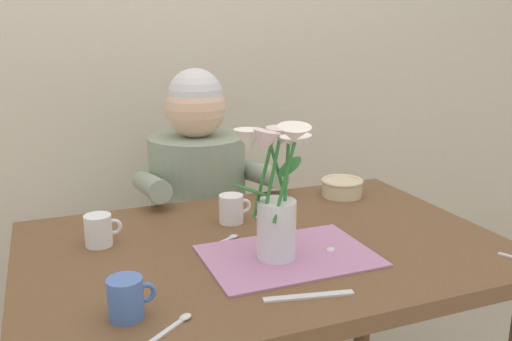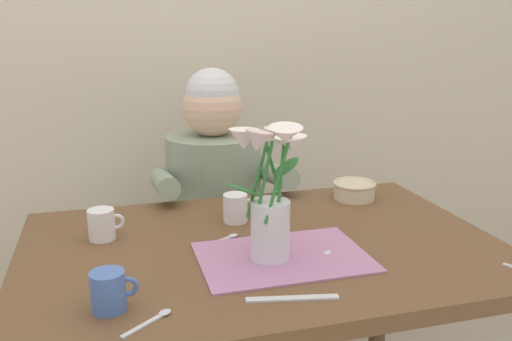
% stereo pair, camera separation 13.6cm
% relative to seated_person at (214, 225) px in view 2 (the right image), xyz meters
% --- Properties ---
extents(wood_panel_backdrop, '(4.00, 0.10, 2.50)m').
position_rel_seated_person_xyz_m(wood_panel_backdrop, '(0.00, 0.43, 0.69)').
color(wood_panel_backdrop, beige).
rests_on(wood_panel_backdrop, ground_plane).
extents(dining_table, '(1.20, 0.80, 0.74)m').
position_rel_seated_person_xyz_m(dining_table, '(0.00, -0.62, 0.08)').
color(dining_table, brown).
rests_on(dining_table, ground_plane).
extents(seated_person, '(0.45, 0.47, 1.14)m').
position_rel_seated_person_xyz_m(seated_person, '(0.00, 0.00, 0.00)').
color(seated_person, '#4C4C56').
rests_on(seated_person, ground_plane).
extents(striped_placemat, '(0.40, 0.28, 0.00)m').
position_rel_seated_person_xyz_m(striped_placemat, '(0.03, -0.71, 0.18)').
color(striped_placemat, '#B275A3').
rests_on(striped_placemat, dining_table).
extents(flower_vase, '(0.21, 0.23, 0.33)m').
position_rel_seated_person_xyz_m(flower_vase, '(-0.00, -0.70, 0.35)').
color(flower_vase, silver).
rests_on(flower_vase, dining_table).
extents(ceramic_bowl, '(0.14, 0.14, 0.06)m').
position_rel_seated_person_xyz_m(ceramic_bowl, '(0.39, -0.34, 0.21)').
color(ceramic_bowl, beige).
rests_on(ceramic_bowl, dining_table).
extents(dinner_knife, '(0.19, 0.05, 0.00)m').
position_rel_seated_person_xyz_m(dinner_knife, '(-0.02, -0.91, 0.18)').
color(dinner_knife, silver).
rests_on(dinner_knife, dining_table).
extents(coffee_cup, '(0.09, 0.07, 0.08)m').
position_rel_seated_person_xyz_m(coffee_cup, '(-0.38, -0.85, 0.22)').
color(coffee_cup, '#476BB7').
rests_on(coffee_cup, dining_table).
extents(ceramic_mug, '(0.09, 0.07, 0.08)m').
position_rel_seated_person_xyz_m(ceramic_mug, '(-0.39, -0.47, 0.22)').
color(ceramic_mug, silver).
rests_on(ceramic_mug, dining_table).
extents(tea_cup, '(0.09, 0.07, 0.08)m').
position_rel_seated_person_xyz_m(tea_cup, '(-0.02, -0.44, 0.22)').
color(tea_cup, silver).
rests_on(tea_cup, dining_table).
extents(spoon_0, '(0.05, 0.12, 0.01)m').
position_rel_seated_person_xyz_m(spoon_0, '(0.07, -0.47, 0.18)').
color(spoon_0, silver).
rests_on(spoon_0, dining_table).
extents(spoon_2, '(0.10, 0.08, 0.01)m').
position_rel_seated_person_xyz_m(spoon_2, '(-0.30, -0.91, 0.18)').
color(spoon_2, silver).
rests_on(spoon_2, dining_table).
extents(spoon_3, '(0.09, 0.10, 0.01)m').
position_rel_seated_person_xyz_m(spoon_3, '(0.15, -0.70, 0.18)').
color(spoon_3, silver).
rests_on(spoon_3, dining_table).
extents(spoon_4, '(0.11, 0.07, 0.01)m').
position_rel_seated_person_xyz_m(spoon_4, '(-0.08, -0.56, 0.18)').
color(spoon_4, silver).
rests_on(spoon_4, dining_table).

